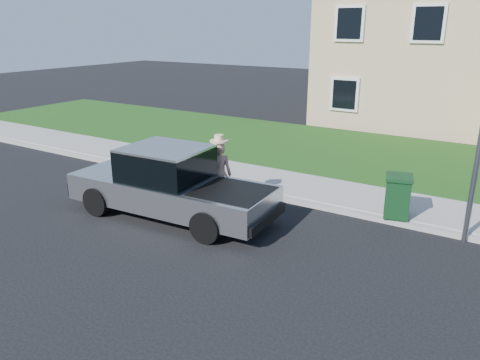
% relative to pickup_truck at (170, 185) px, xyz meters
% --- Properties ---
extents(ground, '(80.00, 80.00, 0.00)m').
position_rel_pickup_truck_xyz_m(ground, '(2.25, -0.48, -0.82)').
color(ground, black).
rests_on(ground, ground).
extents(curb, '(40.00, 0.20, 0.12)m').
position_rel_pickup_truck_xyz_m(curb, '(3.25, 2.42, -0.76)').
color(curb, gray).
rests_on(curb, ground).
extents(sidewalk, '(40.00, 2.00, 0.15)m').
position_rel_pickup_truck_xyz_m(sidewalk, '(3.25, 3.52, -0.74)').
color(sidewalk, gray).
rests_on(sidewalk, ground).
extents(lawn, '(40.00, 7.00, 0.10)m').
position_rel_pickup_truck_xyz_m(lawn, '(3.25, 8.02, -0.77)').
color(lawn, '#1A3E11').
rests_on(lawn, ground).
extents(house, '(14.00, 11.30, 6.85)m').
position_rel_pickup_truck_xyz_m(house, '(3.56, 15.91, 2.35)').
color(house, tan).
rests_on(house, ground).
extents(pickup_truck, '(5.44, 2.16, 1.76)m').
position_rel_pickup_truck_xyz_m(pickup_truck, '(0.00, 0.00, 0.00)').
color(pickup_truck, black).
rests_on(pickup_truck, ground).
extents(woman, '(0.75, 0.64, 1.92)m').
position_rel_pickup_truck_xyz_m(woman, '(0.64, 1.21, 0.09)').
color(woman, tan).
rests_on(woman, ground).
extents(trash_bin, '(0.77, 0.84, 1.01)m').
position_rel_pickup_truck_xyz_m(trash_bin, '(4.83, 2.62, -0.16)').
color(trash_bin, black).
rests_on(trash_bin, sidewalk).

